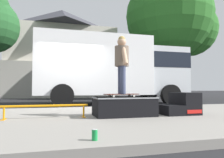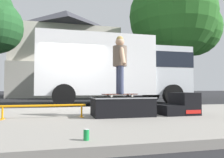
% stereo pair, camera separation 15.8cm
% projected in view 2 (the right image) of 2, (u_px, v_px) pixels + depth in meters
% --- Properties ---
extents(ground_plane, '(140.00, 140.00, 0.00)m').
position_uv_depth(ground_plane, '(75.00, 109.00, 7.59)').
color(ground_plane, black).
extents(sidewalk_slab, '(50.00, 5.00, 0.12)m').
position_uv_depth(sidewalk_slab, '(85.00, 119.00, 4.68)').
color(sidewalk_slab, gray).
rests_on(sidewalk_slab, ground).
extents(skate_box, '(1.30, 0.76, 0.41)m').
position_uv_depth(skate_box, '(122.00, 106.00, 4.76)').
color(skate_box, black).
rests_on(skate_box, sidewalk_slab).
extents(kicker_ramp, '(0.83, 0.76, 0.50)m').
position_uv_depth(kicker_ramp, '(179.00, 105.00, 5.09)').
color(kicker_ramp, black).
rests_on(kicker_ramp, sidewalk_slab).
extents(grind_rail, '(1.68, 0.28, 0.27)m').
position_uv_depth(grind_rail, '(44.00, 108.00, 4.41)').
color(grind_rail, orange).
rests_on(grind_rail, sidewalk_slab).
extents(skateboard, '(0.80, 0.36, 0.07)m').
position_uv_depth(skateboard, '(120.00, 94.00, 4.73)').
color(skateboard, '#4C1E14').
rests_on(skateboard, skate_box).
extents(skater_kid, '(0.31, 0.65, 1.26)m').
position_uv_depth(skater_kid, '(120.00, 60.00, 4.77)').
color(skater_kid, '#3F4766').
rests_on(skater_kid, skateboard).
extents(soda_can_b, '(0.07, 0.07, 0.13)m').
position_uv_depth(soda_can_b, '(86.00, 135.00, 2.50)').
color(soda_can_b, '#198C3F').
rests_on(soda_can_b, sidewalk_slab).
extents(box_truck, '(6.91, 2.63, 3.05)m').
position_uv_depth(box_truck, '(115.00, 68.00, 10.28)').
color(box_truck, white).
rests_on(box_truck, ground).
extents(street_tree_neighbour, '(6.95, 6.32, 9.21)m').
position_uv_depth(street_tree_neighbour, '(177.00, 19.00, 16.23)').
color(street_tree_neighbour, brown).
rests_on(street_tree_neighbour, ground).
extents(house_behind, '(9.54, 8.23, 8.40)m').
position_uv_depth(house_behind, '(66.00, 52.00, 21.20)').
color(house_behind, beige).
rests_on(house_behind, ground).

